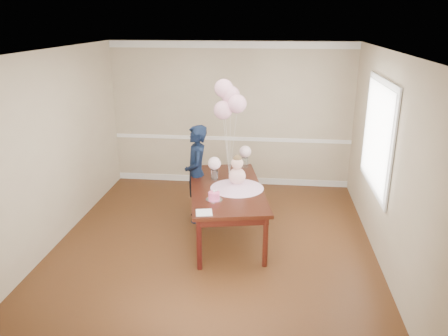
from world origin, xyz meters
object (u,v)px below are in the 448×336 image
dining_chair_seat (206,193)px  birthday_cake (214,196)px  woman (197,174)px  dining_table_top (226,189)px

dining_chair_seat → birthday_cake: bearing=-85.8°
dining_chair_seat → woman: bearing=-140.1°
birthday_cake → dining_chair_seat: bearing=104.1°
dining_table_top → woman: size_ratio=1.31×
dining_table_top → dining_chair_seat: bearing=111.4°
dining_table_top → woman: 0.69m
dining_chair_seat → woman: (-0.13, -0.15, 0.38)m
birthday_cake → dining_table_top: bearing=77.1°
dining_table_top → birthday_cake: birthday_cake is taller
dining_table_top → birthday_cake: size_ratio=13.33×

